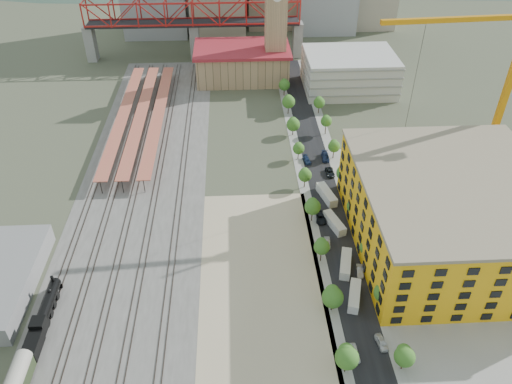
{
  "coord_description": "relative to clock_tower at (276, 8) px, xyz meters",
  "views": [
    {
      "loc": [
        -9.35,
        -110.18,
        84.57
      ],
      "look_at": [
        -4.18,
        -9.99,
        10.0
      ],
      "focal_mm": 35.0,
      "sensor_mm": 36.0,
      "label": 1
    }
  ],
  "objects": [
    {
      "name": "ground",
      "position": [
        -8.0,
        -79.99,
        -28.7
      ],
      "size": [
        400.0,
        400.0,
        0.0
      ],
      "primitive_type": "plane",
      "color": "#474C38",
      "rests_on": "ground"
    },
    {
      "name": "ballast_strip",
      "position": [
        -44.0,
        -62.49,
        -28.67
      ],
      "size": [
        36.0,
        165.0,
        0.06
      ],
      "primitive_type": "cube",
      "color": "#605E59",
      "rests_on": "ground"
    },
    {
      "name": "dirt_lot",
      "position": [
        -12.0,
        -111.49,
        -28.67
      ],
      "size": [
        28.0,
        67.0,
        0.06
      ],
      "primitive_type": "cube",
      "color": "tan",
      "rests_on": "ground"
    },
    {
      "name": "street_asphalt",
      "position": [
        8.0,
        -64.99,
        -28.67
      ],
      "size": [
        12.0,
        170.0,
        0.06
      ],
      "primitive_type": "cube",
      "color": "black",
      "rests_on": "ground"
    },
    {
      "name": "sidewalk_west",
      "position": [
        2.5,
        -64.99,
        -28.68
      ],
      "size": [
        3.0,
        170.0,
        0.04
      ],
      "primitive_type": "cube",
      "color": "gray",
      "rests_on": "ground"
    },
    {
      "name": "sidewalk_east",
      "position": [
        13.5,
        -64.99,
        -28.68
      ],
      "size": [
        3.0,
        170.0,
        0.04
      ],
      "primitive_type": "cube",
      "color": "gray",
      "rests_on": "ground"
    },
    {
      "name": "construction_pad",
      "position": [
        37.0,
        -99.99,
        -28.67
      ],
      "size": [
        50.0,
        90.0,
        0.06
      ],
      "primitive_type": "cube",
      "color": "gray",
      "rests_on": "ground"
    },
    {
      "name": "rail_tracks",
      "position": [
        -45.8,
        -62.49,
        -28.55
      ],
      "size": [
        26.56,
        160.0,
        0.18
      ],
      "color": "#382B23",
      "rests_on": "ground"
    },
    {
      "name": "platform_canopies",
      "position": [
        -49.0,
        -34.99,
        -24.7
      ],
      "size": [
        16.0,
        80.0,
        4.12
      ],
      "color": "#B76546",
      "rests_on": "ground"
    },
    {
      "name": "station_hall",
      "position": [
        -13.0,
        2.01,
        -22.03
      ],
      "size": [
        38.0,
        24.0,
        13.1
      ],
      "color": "tan",
      "rests_on": "ground"
    },
    {
      "name": "clock_tower",
      "position": [
        0.0,
        0.0,
        0.0
      ],
      "size": [
        12.0,
        12.0,
        52.0
      ],
      "color": "tan",
      "rests_on": "ground"
    },
    {
      "name": "parking_garage",
      "position": [
        28.0,
        -9.99,
        -21.7
      ],
      "size": [
        34.0,
        26.0,
        14.0
      ],
      "primitive_type": "cube",
      "color": "silver",
      "rests_on": "ground"
    },
    {
      "name": "truss_bridge",
      "position": [
        -33.0,
        25.01,
        -9.83
      ],
      "size": [
        94.0,
        9.6,
        25.6
      ],
      "color": "gray",
      "rests_on": "ground"
    },
    {
      "name": "construction_building",
      "position": [
        34.0,
        -99.99,
        -19.29
      ],
      "size": [
        44.6,
        50.6,
        18.8
      ],
      "color": "yellow",
      "rests_on": "ground"
    },
    {
      "name": "street_trees",
      "position": [
        8.0,
        -74.99,
        -28.7
      ],
      "size": [
        15.4,
        124.4,
        8.0
      ],
      "color": "#2B5B1B",
      "rests_on": "ground"
    },
    {
      "name": "distant_hills",
      "position": [
        37.28,
        180.01,
        -108.23
      ],
      "size": [
        647.0,
        264.0,
        227.0
      ],
      "color": "#4C6B59",
      "rests_on": "ground"
    },
    {
      "name": "locomotive",
      "position": [
        -58.0,
        -119.95,
        -26.71
      ],
      "size": [
        2.77,
        21.34,
        5.33
      ],
      "color": "black",
      "rests_on": "ground"
    },
    {
      "name": "tower_crane",
      "position": [
        52.32,
        -71.27,
        4.95
      ],
      "size": [
        51.06,
        5.39,
        54.53
      ],
      "color": "orange",
      "rests_on": "ground"
    },
    {
      "name": "site_trailer_a",
      "position": [
        8.0,
        -117.38,
        -27.52
      ],
      "size": [
        4.52,
        8.87,
        2.35
      ],
      "primitive_type": "cube",
      "rotation": [
        0.0,
        0.0,
        -0.28
      ],
      "color": "silver",
      "rests_on": "ground"
    },
    {
      "name": "site_trailer_b",
      "position": [
        8.0,
        -107.51,
        -27.48
      ],
      "size": [
        4.45,
        9.16,
        2.43
      ],
      "primitive_type": "cube",
      "rotation": [
        0.0,
        0.0,
        -0.25
      ],
      "color": "silver",
      "rests_on": "ground"
    },
    {
      "name": "site_trailer_c",
      "position": [
        8.0,
        -92.64,
        -27.5
      ],
      "size": [
        4.92,
        9.05,
        2.4
      ],
      "primitive_type": "cube",
      "rotation": [
        0.0,
        0.0,
        0.32
      ],
      "color": "silver",
      "rests_on": "ground"
    },
    {
      "name": "site_trailer_d",
      "position": [
        8.0,
        -80.52,
        -27.42
      ],
      "size": [
        4.79,
        9.62,
        2.55
      ],
      "primitive_type": "cube",
      "rotation": [
        0.0,
        0.0,
        0.26
      ],
      "color": "silver",
      "rests_on": "ground"
    },
    {
      "name": "car_0",
      "position": [
        5.0,
        -131.6,
        -27.95
      ],
      "size": [
        1.85,
        4.42,
        1.49
      ],
      "primitive_type": "imported",
      "rotation": [
        0.0,
        0.0,
        0.02
      ],
      "color": "white",
      "rests_on": "ground"
    },
    {
      "name": "car_1",
      "position": [
        5.0,
        -99.5,
        -28.02
      ],
      "size": [
        1.85,
        4.21,
        1.34
      ],
      "primitive_type": "imported",
      "rotation": [
        0.0,
        0.0,
        -0.11
      ],
      "color": "#99999E",
      "rests_on": "ground"
    },
    {
      "name": "car_2",
      "position": [
        5.0,
        -89.72,
        -27.94
      ],
      "size": [
        3.04,
        5.68,
        1.52
      ],
      "primitive_type": "imported",
      "rotation": [
        0.0,
        0.0,
        -0.1
      ],
      "color": "black",
      "rests_on": "ground"
    },
    {
      "name": "car_3",
      "position": [
        5.0,
        -61.7,
        -28.03
      ],
      "size": [
        2.56,
        4.82,
        1.33
      ],
      "primitive_type": "imported",
      "rotation": [
        0.0,
        0.0,
        0.16
      ],
      "color": "navy",
      "rests_on": "ground"
    },
    {
      "name": "car_4",
      "position": [
        11.0,
        -129.43,
        -27.97
      ],
      "size": [
        2.32,
        4.45,
        1.45
      ],
      "primitive_type": "imported",
      "rotation": [
        0.0,
        0.0,
        0.15
      ],
      "color": "silver",
      "rests_on": "ground"
    },
    {
      "name": "car_5",
      "position": [
        11.0,
        -109.51,
        -28.01
      ],
      "size": [
        1.99,
        4.3,
        1.37
      ],
      "primitive_type": "imported",
      "rotation": [
        0.0,
        0.0,
        -0.14
      ],
      "color": "#A3A2A7",
      "rests_on": "ground"
    },
    {
      "name": "car_6",
      "position": [
        11.0,
        -68.92,
        -28.0
      ],
      "size": [
        2.44,
        5.08,
        1.4
      ],
      "primitive_type": "imported",
      "rotation": [
        0.0,
        0.0,
        0.03
      ],
      "color": "black",
      "rests_on": "ground"
    },
    {
      "name": "car_7",
      "position": [
        11.0,
        -60.31,
        -27.9
      ],
      "size": [
        2.48,
        5.61,
        1.6
      ],
      "primitive_type": "imported",
      "rotation": [
        0.0,
        0.0,
        -0.04
      ],
      "color": "navy",
      "rests_on": "ground"
    }
  ]
}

